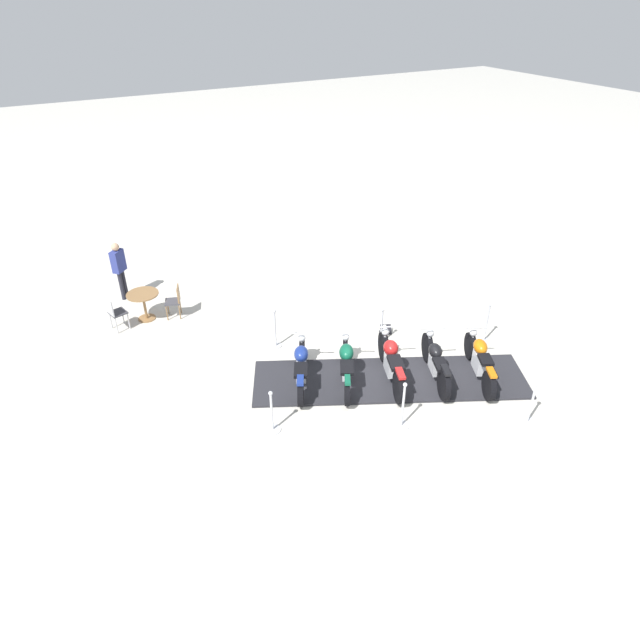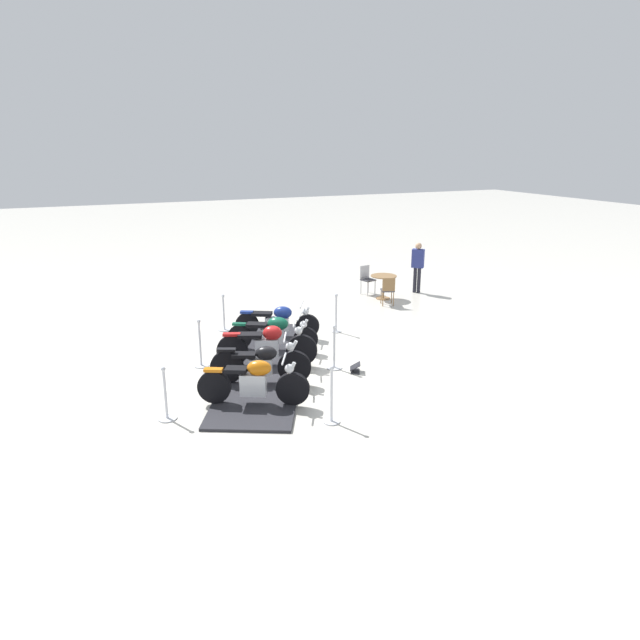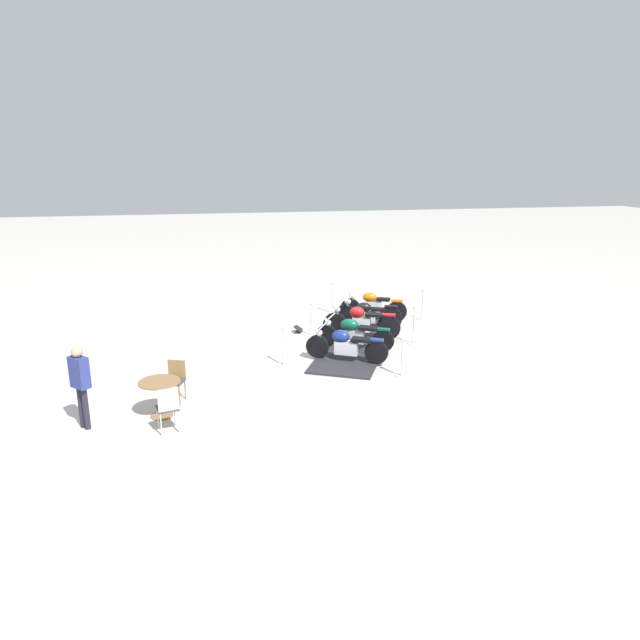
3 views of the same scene
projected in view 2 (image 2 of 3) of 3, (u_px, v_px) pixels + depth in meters
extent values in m
plane|color=beige|center=(268.00, 367.00, 13.33)|extent=(80.00, 80.00, 0.00)
cube|color=#28282D|center=(268.00, 366.00, 13.32)|extent=(6.40, 4.27, 0.06)
cylinder|color=black|center=(293.00, 389.00, 11.21)|extent=(0.41, 0.64, 0.66)
cylinder|color=black|center=(214.00, 387.00, 11.29)|extent=(0.41, 0.64, 0.66)
cube|color=silver|center=(253.00, 384.00, 11.23)|extent=(0.42, 0.55, 0.44)
ellipsoid|color=#D16B0F|center=(259.00, 368.00, 11.12)|extent=(0.48, 0.56, 0.30)
cube|color=black|center=(236.00, 370.00, 11.16)|extent=(0.43, 0.50, 0.08)
cube|color=#D16B0F|center=(213.00, 370.00, 11.19)|extent=(0.29, 0.39, 0.06)
cylinder|color=silver|center=(288.00, 375.00, 11.14)|extent=(0.20, 0.30, 0.56)
cylinder|color=silver|center=(284.00, 359.00, 11.04)|extent=(0.55, 0.30, 0.04)
sphere|color=silver|center=(289.00, 369.00, 11.09)|extent=(0.18, 0.18, 0.18)
cylinder|color=black|center=(294.00, 367.00, 12.23)|extent=(0.39, 0.70, 0.71)
cylinder|color=black|center=(227.00, 367.00, 12.23)|extent=(0.39, 0.70, 0.71)
cube|color=silver|center=(261.00, 366.00, 12.22)|extent=(0.39, 0.54, 0.35)
ellipsoid|color=black|center=(266.00, 353.00, 12.13)|extent=(0.46, 0.54, 0.30)
cube|color=black|center=(244.00, 355.00, 12.15)|extent=(0.45, 0.56, 0.08)
cube|color=black|center=(226.00, 350.00, 12.11)|extent=(0.28, 0.41, 0.06)
cylinder|color=silver|center=(290.00, 354.00, 12.14)|extent=(0.20, 0.34, 0.60)
cylinder|color=silver|center=(285.00, 337.00, 12.03)|extent=(0.60, 0.29, 0.04)
sphere|color=silver|center=(290.00, 346.00, 12.09)|extent=(0.18, 0.18, 0.18)
cylinder|color=black|center=(302.00, 350.00, 13.23)|extent=(0.39, 0.71, 0.72)
cylinder|color=black|center=(232.00, 351.00, 13.19)|extent=(0.39, 0.71, 0.72)
cube|color=silver|center=(267.00, 348.00, 13.19)|extent=(0.41, 0.58, 0.44)
ellipsoid|color=#AD1919|center=(272.00, 333.00, 13.09)|extent=(0.48, 0.53, 0.34)
cube|color=black|center=(250.00, 335.00, 13.09)|extent=(0.48, 0.62, 0.08)
cube|color=#AD1919|center=(232.00, 334.00, 13.07)|extent=(0.29, 0.42, 0.06)
cylinder|color=silver|center=(298.00, 337.00, 13.13)|extent=(0.18, 0.32, 0.61)
cylinder|color=silver|center=(294.00, 322.00, 13.03)|extent=(0.69, 0.31, 0.04)
sphere|color=silver|center=(298.00, 331.00, 13.09)|extent=(0.18, 0.18, 0.18)
cylinder|color=black|center=(306.00, 339.00, 14.12)|extent=(0.39, 0.58, 0.61)
cylinder|color=black|center=(240.00, 337.00, 14.28)|extent=(0.39, 0.58, 0.61)
cube|color=silver|center=(272.00, 336.00, 14.19)|extent=(0.44, 0.58, 0.37)
ellipsoid|color=#0F5138|center=(278.00, 324.00, 14.08)|extent=(0.54, 0.61, 0.33)
cube|color=black|center=(257.00, 325.00, 14.14)|extent=(0.51, 0.59, 0.08)
cube|color=#0F5138|center=(239.00, 324.00, 14.19)|extent=(0.27, 0.35, 0.06)
cylinder|color=silver|center=(302.00, 329.00, 14.05)|extent=(0.20, 0.28, 0.52)
cylinder|color=silver|center=(299.00, 316.00, 13.97)|extent=(0.59, 0.36, 0.04)
sphere|color=silver|center=(303.00, 324.00, 14.02)|extent=(0.18, 0.18, 0.18)
cylinder|color=black|center=(308.00, 326.00, 15.12)|extent=(0.40, 0.60, 0.62)
cylinder|color=black|center=(247.00, 324.00, 15.24)|extent=(0.40, 0.60, 0.62)
cube|color=silver|center=(277.00, 324.00, 15.17)|extent=(0.49, 0.65, 0.35)
ellipsoid|color=navy|center=(283.00, 312.00, 15.07)|extent=(0.51, 0.58, 0.33)
cube|color=black|center=(262.00, 314.00, 15.12)|extent=(0.50, 0.60, 0.08)
cube|color=navy|center=(247.00, 312.00, 15.14)|extent=(0.29, 0.37, 0.06)
cylinder|color=silver|center=(305.00, 316.00, 15.05)|extent=(0.20, 0.29, 0.53)
cylinder|color=silver|center=(302.00, 304.00, 14.96)|extent=(0.62, 0.35, 0.04)
sphere|color=silver|center=(306.00, 312.00, 15.01)|extent=(0.18, 0.18, 0.18)
cylinder|color=silver|center=(201.00, 366.00, 13.39)|extent=(0.35, 0.35, 0.03)
cylinder|color=silver|center=(200.00, 344.00, 13.23)|extent=(0.05, 0.05, 1.03)
sphere|color=silver|center=(199.00, 321.00, 13.07)|extent=(0.09, 0.09, 0.09)
cylinder|color=silver|center=(331.00, 421.00, 10.70)|extent=(0.32, 0.32, 0.03)
cylinder|color=silver|center=(332.00, 396.00, 10.55)|extent=(0.05, 0.05, 1.02)
sphere|color=silver|center=(332.00, 368.00, 10.39)|extent=(0.09, 0.09, 0.09)
cylinder|color=silver|center=(336.00, 331.00, 15.82)|extent=(0.29, 0.29, 0.03)
cylinder|color=silver|center=(336.00, 314.00, 15.68)|extent=(0.05, 0.05, 0.97)
sphere|color=silver|center=(336.00, 295.00, 15.52)|extent=(0.09, 0.09, 0.09)
cylinder|color=silver|center=(167.00, 418.00, 10.83)|extent=(0.36, 0.36, 0.03)
cylinder|color=silver|center=(165.00, 395.00, 10.69)|extent=(0.05, 0.05, 0.95)
sphere|color=silver|center=(163.00, 369.00, 10.54)|extent=(0.09, 0.09, 0.09)
cylinder|color=silver|center=(225.00, 330.00, 15.95)|extent=(0.34, 0.34, 0.03)
cylinder|color=silver|center=(224.00, 313.00, 15.81)|extent=(0.05, 0.05, 0.92)
sphere|color=silver|center=(223.00, 296.00, 15.66)|extent=(0.09, 0.09, 0.09)
cylinder|color=silver|center=(334.00, 368.00, 13.26)|extent=(0.36, 0.36, 0.03)
cylinder|color=silver|center=(334.00, 348.00, 13.12)|extent=(0.05, 0.05, 0.94)
sphere|color=silver|center=(335.00, 327.00, 12.97)|extent=(0.09, 0.09, 0.09)
cube|color=#333338|center=(355.00, 371.00, 13.06)|extent=(0.38, 0.32, 0.02)
cube|color=black|center=(355.00, 366.00, 13.02)|extent=(0.36, 0.34, 0.15)
cylinder|color=olive|center=(383.00, 298.00, 19.18)|extent=(0.47, 0.47, 0.02)
cylinder|color=olive|center=(383.00, 287.00, 19.07)|extent=(0.07, 0.07, 0.73)
cylinder|color=olive|center=(384.00, 276.00, 18.95)|extent=(0.85, 0.85, 0.03)
cylinder|color=#B7B7BC|center=(375.00, 288.00, 19.65)|extent=(0.03, 0.03, 0.48)
cylinder|color=#B7B7BC|center=(368.00, 289.00, 19.45)|extent=(0.03, 0.03, 0.48)
cylinder|color=#B7B7BC|center=(368.00, 286.00, 19.91)|extent=(0.03, 0.03, 0.48)
cylinder|color=#B7B7BC|center=(361.00, 287.00, 19.71)|extent=(0.03, 0.03, 0.48)
cube|color=#3F3F47|center=(368.00, 280.00, 19.60)|extent=(0.48, 0.48, 0.04)
cube|color=#B7B7BC|center=(365.00, 272.00, 19.67)|extent=(0.13, 0.40, 0.45)
cylinder|color=olive|center=(381.00, 296.00, 18.55)|extent=(0.03, 0.03, 0.46)
cylinder|color=olive|center=(391.00, 296.00, 18.57)|extent=(0.03, 0.03, 0.46)
cylinder|color=olive|center=(383.00, 299.00, 18.23)|extent=(0.03, 0.03, 0.46)
cylinder|color=olive|center=(393.00, 299.00, 18.25)|extent=(0.03, 0.03, 0.46)
cube|color=#3F3F47|center=(387.00, 290.00, 18.33)|extent=(0.51, 0.51, 0.04)
cube|color=olive|center=(389.00, 285.00, 18.08)|extent=(0.16, 0.39, 0.42)
cylinder|color=#23232D|center=(419.00, 280.00, 19.82)|extent=(0.12, 0.12, 0.88)
cylinder|color=#23232D|center=(415.00, 280.00, 19.87)|extent=(0.12, 0.12, 0.88)
cube|color=navy|center=(418.00, 258.00, 19.62)|extent=(0.44, 0.44, 0.63)
sphere|color=tan|center=(419.00, 246.00, 19.50)|extent=(0.22, 0.22, 0.22)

